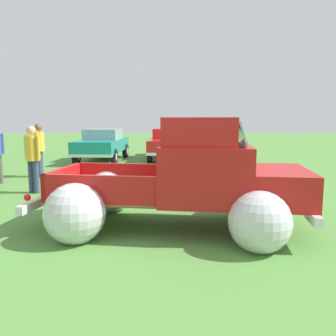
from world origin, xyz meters
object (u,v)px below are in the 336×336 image
show_car_0 (103,143)px  spectator_2 (32,155)px  show_car_1 (171,142)px  spectator_0 (39,147)px  vintage_pickup_truck (191,185)px

show_car_0 → spectator_2: size_ratio=2.61×
show_car_1 → spectator_0: size_ratio=2.76×
spectator_0 → spectator_2: 2.59m
show_car_0 → spectator_0: 4.60m
vintage_pickup_truck → spectator_0: bearing=138.6°
show_car_1 → spectator_0: (-4.46, -5.08, 0.21)m
vintage_pickup_truck → show_car_0: bearing=116.9°
vintage_pickup_truck → show_car_1: vintage_pickup_truck is taller
show_car_1 → spectator_2: (-3.77, -7.57, 0.20)m
spectator_2 → show_car_1: bearing=-177.1°
vintage_pickup_truck → spectator_2: (-3.79, 2.96, 0.23)m
vintage_pickup_truck → spectator_2: 4.81m
show_car_1 → spectator_0: spectator_0 is taller
spectator_0 → spectator_2: bearing=-79.8°
vintage_pickup_truck → show_car_0: size_ratio=1.08×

